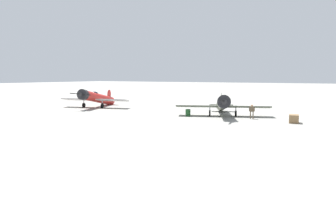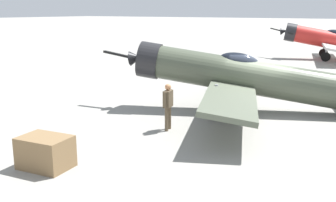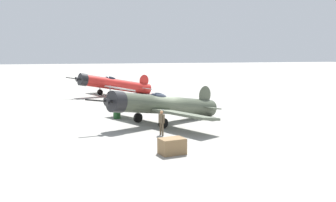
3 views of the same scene
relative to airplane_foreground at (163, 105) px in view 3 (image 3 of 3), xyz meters
The scene contains 6 objects.
ground_plane 1.58m from the airplane_foreground, 21.55° to the left, with size 400.00×400.00×0.00m, color gray.
airplane_foreground is the anchor object (origin of this frame).
airplane_mid_apron 21.88m from the airplane_foreground, 89.81° to the left, with size 12.00×11.53×3.38m.
ground_crew_mechanic 4.53m from the airplane_foreground, 109.42° to the right, with size 0.33×0.66×1.74m.
equipment_crate 9.54m from the airplane_foreground, 105.07° to the right, with size 1.52×1.17×0.91m.
fuel_drum 4.81m from the airplane_foreground, 131.50° to the left, with size 0.68×0.68×0.91m.
Camera 3 is at (-9.87, -28.75, 5.61)m, focal length 39.85 mm.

